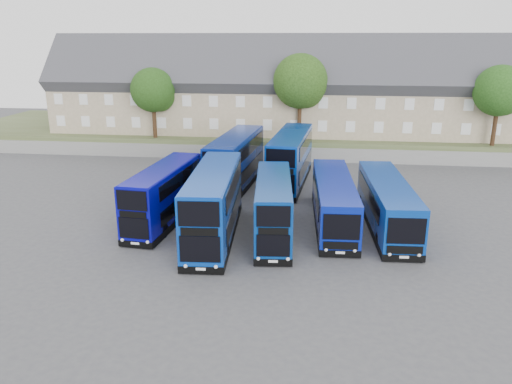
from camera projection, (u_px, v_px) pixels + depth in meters
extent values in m
plane|color=#444449|center=(250.00, 250.00, 31.07)|extent=(120.00, 120.00, 0.00)
cube|color=slate|center=(279.00, 154.00, 53.60)|extent=(70.00, 0.40, 1.50)
cube|color=#49542F|center=(285.00, 134.00, 63.01)|extent=(80.00, 20.00, 2.00)
cube|color=#9C8C6E|center=(87.00, 104.00, 60.78)|extent=(6.00, 8.00, 6.00)
cube|color=#343539|center=(85.00, 78.00, 59.89)|extent=(6.00, 10.40, 10.40)
cube|color=brown|center=(94.00, 45.00, 58.58)|extent=(0.60, 0.90, 1.40)
cube|color=#9C8C6E|center=(135.00, 104.00, 60.09)|extent=(6.00, 8.00, 6.00)
cube|color=#343539|center=(133.00, 79.00, 59.21)|extent=(6.00, 10.40, 10.40)
cube|color=brown|center=(143.00, 45.00, 57.90)|extent=(0.60, 0.90, 1.40)
cube|color=#9C8C6E|center=(183.00, 105.00, 59.41)|extent=(6.00, 8.00, 6.00)
cube|color=#343539|center=(182.00, 79.00, 58.52)|extent=(6.00, 10.40, 10.40)
cube|color=brown|center=(193.00, 45.00, 57.21)|extent=(0.60, 0.90, 1.40)
cube|color=#9C8C6E|center=(233.00, 106.00, 58.72)|extent=(6.00, 8.00, 6.00)
cube|color=#343539|center=(233.00, 80.00, 57.83)|extent=(6.00, 10.40, 10.40)
cube|color=brown|center=(245.00, 45.00, 56.52)|extent=(0.60, 0.90, 1.40)
cube|color=#9C8C6E|center=(284.00, 107.00, 58.04)|extent=(6.00, 8.00, 6.00)
cube|color=#343539|center=(284.00, 80.00, 57.15)|extent=(6.00, 10.40, 10.40)
cube|color=brown|center=(298.00, 46.00, 55.84)|extent=(0.60, 0.90, 1.40)
cube|color=#9C8C6E|center=(336.00, 108.00, 57.35)|extent=(6.00, 8.00, 6.00)
cube|color=#343539|center=(337.00, 81.00, 56.46)|extent=(6.00, 10.40, 10.40)
cube|color=brown|center=(352.00, 46.00, 55.15)|extent=(0.60, 0.90, 1.40)
cube|color=#9C8C6E|center=(389.00, 108.00, 56.66)|extent=(6.00, 8.00, 6.00)
cube|color=#343539|center=(391.00, 81.00, 55.77)|extent=(6.00, 10.40, 10.40)
cube|color=brown|center=(408.00, 46.00, 54.47)|extent=(0.60, 0.90, 1.40)
cube|color=#9C8C6E|center=(444.00, 109.00, 55.98)|extent=(6.00, 8.00, 6.00)
cube|color=#343539|center=(447.00, 82.00, 55.09)|extent=(6.00, 10.40, 10.40)
cube|color=brown|center=(465.00, 46.00, 53.78)|extent=(0.60, 0.90, 1.40)
cube|color=#9C8C6E|center=(500.00, 110.00, 55.29)|extent=(6.00, 8.00, 6.00)
cube|color=#343539|center=(504.00, 83.00, 54.40)|extent=(6.00, 10.40, 10.40)
cube|color=#080897|center=(164.00, 193.00, 35.28)|extent=(3.16, 10.11, 3.63)
cube|color=black|center=(165.00, 218.00, 35.83)|extent=(3.20, 10.16, 0.45)
cube|color=black|center=(134.00, 228.00, 30.83)|extent=(1.96, 0.24, 1.36)
cube|color=black|center=(132.00, 201.00, 30.29)|extent=(1.96, 0.24, 1.27)
cylinder|color=black|center=(136.00, 228.00, 33.37)|extent=(0.39, 1.02, 1.00)
cube|color=#0838A4|center=(214.00, 202.00, 32.47)|extent=(3.25, 11.41, 4.16)
cube|color=black|center=(215.00, 233.00, 33.10)|extent=(3.29, 11.45, 0.45)
cube|color=black|center=(200.00, 249.00, 27.31)|extent=(2.26, 0.20, 1.54)
cube|color=black|center=(199.00, 214.00, 26.71)|extent=(2.26, 0.20, 1.43)
cylinder|color=black|center=(188.00, 251.00, 29.82)|extent=(0.36, 1.02, 1.00)
cube|color=navy|center=(273.00, 206.00, 32.79)|extent=(3.03, 9.90, 3.55)
cube|color=black|center=(273.00, 231.00, 33.32)|extent=(3.07, 9.94, 0.45)
cube|color=black|center=(273.00, 246.00, 28.33)|extent=(1.91, 0.22, 1.33)
cube|color=black|center=(274.00, 216.00, 27.80)|extent=(1.91, 0.22, 1.24)
cylinder|color=black|center=(258.00, 244.00, 30.75)|extent=(0.38, 1.02, 1.00)
cube|color=navy|center=(236.00, 160.00, 43.65)|extent=(3.65, 11.58, 4.21)
cube|color=black|center=(236.00, 183.00, 44.29)|extent=(3.69, 11.63, 0.45)
cube|color=black|center=(217.00, 187.00, 38.56)|extent=(2.28, 0.27, 1.55)
cube|color=black|center=(217.00, 161.00, 37.94)|extent=(2.28, 0.27, 1.45)
cylinder|color=black|center=(212.00, 192.00, 41.20)|extent=(0.39, 1.02, 1.00)
cube|color=#08359A|center=(291.00, 157.00, 44.60)|extent=(3.60, 11.62, 4.23)
cube|color=black|center=(290.00, 180.00, 45.24)|extent=(3.64, 11.67, 0.45)
cube|color=black|center=(280.00, 184.00, 39.48)|extent=(2.30, 0.26, 1.56)
cube|color=black|center=(281.00, 158.00, 38.86)|extent=(2.30, 0.26, 1.46)
cylinder|color=black|center=(271.00, 188.00, 42.12)|extent=(0.39, 1.02, 1.00)
cube|color=#081D9F|center=(334.00, 199.00, 35.06)|extent=(3.04, 12.01, 2.92)
cube|color=black|center=(333.00, 219.00, 35.51)|extent=(3.09, 12.05, 0.45)
cube|color=black|center=(342.00, 227.00, 29.29)|extent=(2.18, 0.16, 1.59)
cylinder|color=black|center=(320.00, 236.00, 31.95)|extent=(0.35, 1.01, 1.00)
cube|color=#08379D|center=(387.00, 202.00, 34.46)|extent=(3.11, 12.05, 2.93)
cube|color=black|center=(385.00, 223.00, 34.91)|extent=(3.15, 12.09, 0.45)
cube|color=black|center=(407.00, 231.00, 28.68)|extent=(2.19, 0.17, 1.59)
cylinder|color=black|center=(379.00, 240.00, 31.33)|extent=(0.35, 1.01, 1.00)
cylinder|color=#382314|center=(154.00, 121.00, 55.23)|extent=(0.44, 0.44, 3.75)
sphere|color=#1D370F|center=(153.00, 90.00, 54.23)|extent=(4.80, 4.80, 4.80)
sphere|color=#1D370F|center=(159.00, 97.00, 54.76)|extent=(3.30, 3.30, 3.30)
cylinder|color=#382314|center=(299.00, 119.00, 53.76)|extent=(0.44, 0.44, 4.50)
sphere|color=black|center=(300.00, 81.00, 52.56)|extent=(5.76, 5.76, 5.76)
sphere|color=black|center=(306.00, 89.00, 53.14)|extent=(3.96, 3.96, 3.96)
cylinder|color=#382314|center=(495.00, 126.00, 51.07)|extent=(0.44, 0.44, 4.00)
sphere|color=#1A3D10|center=(500.00, 91.00, 50.01)|extent=(5.12, 5.12, 5.12)
sphere|color=#1A3D10|center=(503.00, 98.00, 50.56)|extent=(3.52, 3.52, 3.52)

